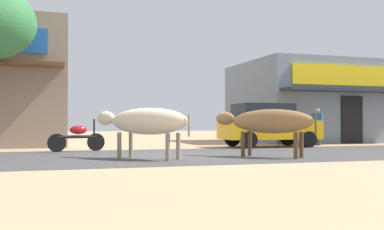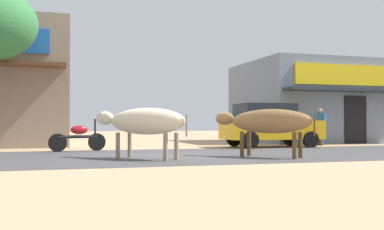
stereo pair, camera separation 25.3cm
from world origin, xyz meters
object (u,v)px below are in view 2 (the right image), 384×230
parked_motorcycle (79,137)px  pedestrian_by_shop (320,124)px  cow_near_brown (145,122)px  cow_far_dark (268,122)px  parked_hatchback_car (269,125)px

parked_motorcycle → pedestrian_by_shop: (9.60, 1.19, 0.41)m
pedestrian_by_shop → cow_near_brown: bearing=-148.7°
parked_motorcycle → cow_near_brown: cow_near_brown is taller
cow_far_dark → pedestrian_by_shop: 7.28m
cow_far_dark → pedestrian_by_shop: bearing=47.1°
cow_far_dark → pedestrian_by_shop: size_ratio=1.61×
cow_far_dark → pedestrian_by_shop: (4.96, 5.34, -0.06)m
parked_hatchback_car → pedestrian_by_shop: size_ratio=2.47×
parked_motorcycle → parked_hatchback_car: bearing=5.3°
parked_hatchback_car → pedestrian_by_shop: 2.60m
parked_motorcycle → cow_far_dark: size_ratio=0.75×
cow_near_brown → parked_hatchback_car: bearing=38.2°
parked_motorcycle → cow_near_brown: bearing=-69.7°
parked_hatchback_car → pedestrian_by_shop: bearing=12.0°
parked_hatchback_car → cow_near_brown: bearing=-141.8°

